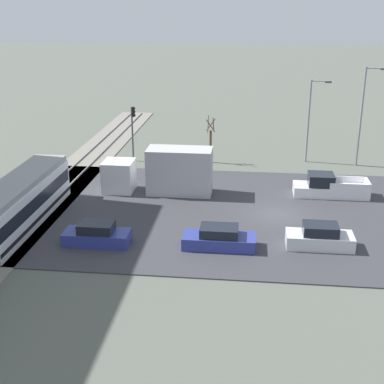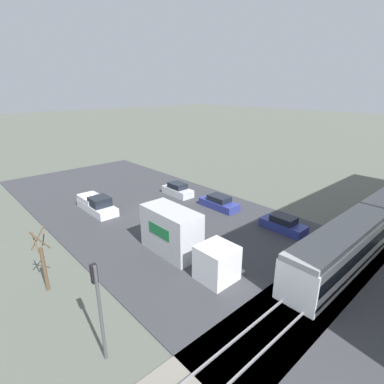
# 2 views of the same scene
# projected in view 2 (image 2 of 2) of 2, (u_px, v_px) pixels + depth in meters

# --- Properties ---
(ground_plane) EXTENTS (320.00, 320.00, 0.00)m
(ground_plane) POSITION_uv_depth(u_px,v_px,m) (155.00, 212.00, 32.62)
(ground_plane) COLOR #565B51
(road_surface) EXTENTS (20.32, 47.66, 0.08)m
(road_surface) POSITION_uv_depth(u_px,v_px,m) (155.00, 212.00, 32.61)
(road_surface) COLOR #38383D
(road_surface) RESTS_ON ground
(rail_bed) EXTENTS (71.98, 4.40, 0.22)m
(rail_bed) POSITION_uv_depth(u_px,v_px,m) (312.00, 290.00, 20.00)
(rail_bed) COLOR gray
(rail_bed) RESTS_ON ground
(light_rail_tram) EXTENTS (25.76, 2.81, 4.37)m
(light_rail_tram) POSITION_uv_depth(u_px,v_px,m) (372.00, 224.00, 25.97)
(light_rail_tram) COLOR white
(light_rail_tram) RESTS_ON ground
(box_truck) EXTENTS (2.47, 8.87, 3.72)m
(box_truck) POSITION_uv_depth(u_px,v_px,m) (181.00, 238.00, 23.29)
(box_truck) COLOR silver
(box_truck) RESTS_ON ground
(pickup_truck) EXTENTS (2.09, 5.90, 1.81)m
(pickup_truck) POSITION_uv_depth(u_px,v_px,m) (97.00, 205.00, 32.45)
(pickup_truck) COLOR silver
(pickup_truck) RESTS_ON ground
(sedan_car_0) EXTENTS (1.89, 4.62, 1.42)m
(sedan_car_0) POSITION_uv_depth(u_px,v_px,m) (219.00, 203.00, 33.44)
(sedan_car_0) COLOR navy
(sedan_car_0) RESTS_ON ground
(sedan_car_1) EXTENTS (1.79, 4.27, 1.45)m
(sedan_car_1) POSITION_uv_depth(u_px,v_px,m) (283.00, 224.00, 28.14)
(sedan_car_1) COLOR navy
(sedan_car_1) RESTS_ON ground
(sedan_car_2) EXTENTS (1.81, 4.24, 1.56)m
(sedan_car_2) POSITION_uv_depth(u_px,v_px,m) (178.00, 190.00, 37.41)
(sedan_car_2) COLOR silver
(sedan_car_2) RESTS_ON ground
(traffic_light_pole) EXTENTS (0.28, 0.47, 5.36)m
(traffic_light_pole) POSITION_uv_depth(u_px,v_px,m) (98.00, 300.00, 13.95)
(traffic_light_pole) COLOR #47474C
(traffic_light_pole) RESTS_ON ground
(street_tree) EXTENTS (1.08, 0.90, 4.56)m
(street_tree) POSITION_uv_depth(u_px,v_px,m) (43.00, 263.00, 19.44)
(street_tree) COLOR brown
(street_tree) RESTS_ON ground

